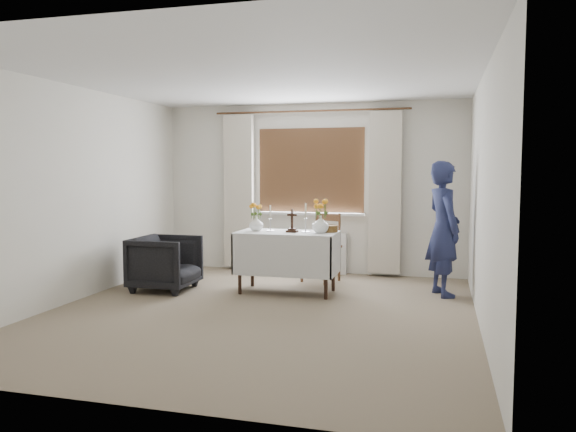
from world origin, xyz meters
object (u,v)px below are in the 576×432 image
object	(u,v)px
wooden_chair	(321,248)
armchair	(165,263)
flower_vase_left	(256,223)
flower_vase_right	(320,224)
person	(443,229)
altar_table	(287,262)
wooden_cross	(292,221)

from	to	relation	value
wooden_chair	armchair	bearing A→B (deg)	-128.95
flower_vase_left	flower_vase_right	bearing A→B (deg)	-0.94
person	flower_vase_right	xyz separation A→B (m)	(-1.45, -0.34, 0.05)
person	flower_vase_right	distance (m)	1.49
altar_table	wooden_chair	size ratio (longest dim) A/B	1.33
armchair	person	distance (m)	3.49
flower_vase_left	flower_vase_right	distance (m)	0.83
altar_table	wooden_cross	world-z (taller)	wooden_cross
altar_table	person	bearing A→B (deg)	10.49
wooden_chair	wooden_cross	bearing A→B (deg)	-82.60
flower_vase_left	altar_table	bearing A→B (deg)	-2.63
wooden_cross	flower_vase_right	xyz separation A→B (m)	(0.35, 0.03, -0.04)
altar_table	wooden_chair	xyz separation A→B (m)	(0.26, 0.79, 0.09)
wooden_chair	flower_vase_left	size ratio (longest dim) A/B	5.05
altar_table	flower_vase_left	xyz separation A→B (m)	(-0.41, 0.02, 0.47)
wooden_chair	flower_vase_right	size ratio (longest dim) A/B	4.42
altar_table	person	world-z (taller)	person
flower_vase_left	wooden_cross	bearing A→B (deg)	-5.26
wooden_chair	person	size ratio (longest dim) A/B	0.57
armchair	altar_table	bearing A→B (deg)	-80.71
wooden_cross	flower_vase_left	world-z (taller)	wooden_cross
altar_table	armchair	world-z (taller)	altar_table
person	flower_vase_right	size ratio (longest dim) A/B	7.73
wooden_chair	wooden_cross	world-z (taller)	wooden_cross
armchair	wooden_chair	bearing A→B (deg)	-60.04
person	wooden_cross	world-z (taller)	person
wooden_cross	altar_table	bearing A→B (deg)	163.75
wooden_chair	flower_vase_left	xyz separation A→B (m)	(-0.67, -0.77, 0.39)
altar_table	flower_vase_right	world-z (taller)	flower_vase_right
armchair	wooden_cross	distance (m)	1.72
armchair	wooden_cross	world-z (taller)	wooden_cross
altar_table	wooden_cross	distance (m)	0.53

